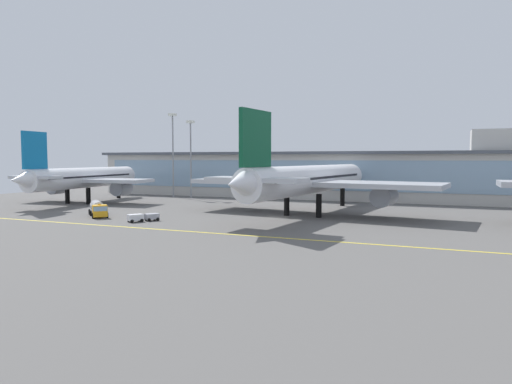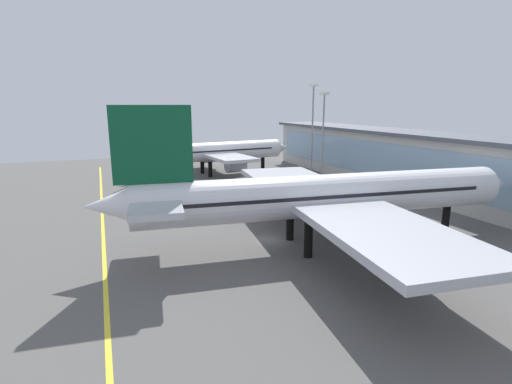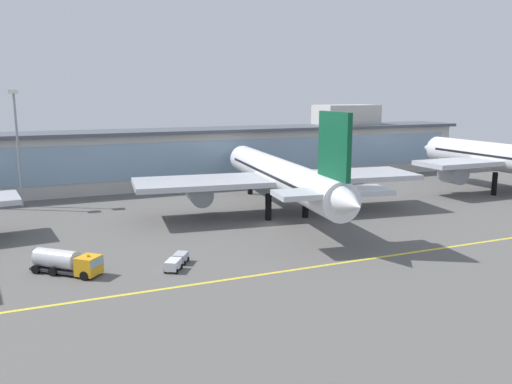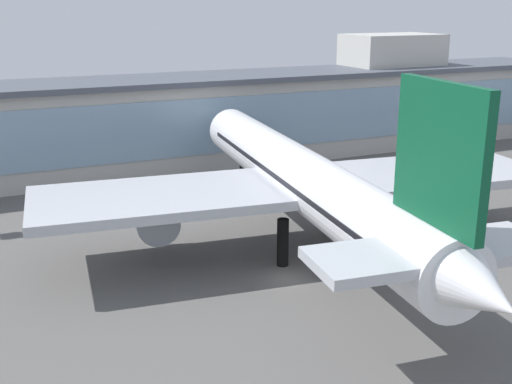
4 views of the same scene
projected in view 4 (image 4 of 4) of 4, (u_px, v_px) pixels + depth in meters
ground_plane at (288, 279)px, 56.46m from camera, size 202.99×202.99×0.00m
terminal_building at (162, 121)px, 92.84m from camera, size 147.99×14.00×18.45m
airliner_near_right at (304, 181)px, 61.83m from camera, size 52.41×60.91×19.04m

